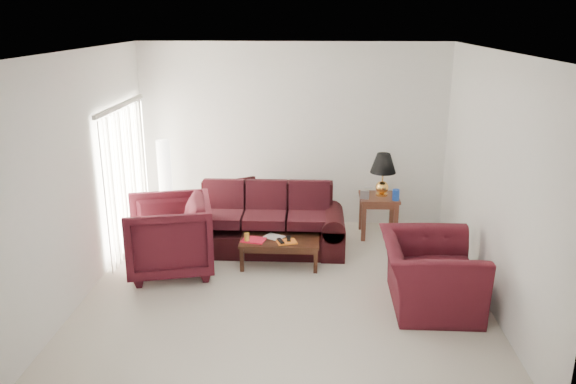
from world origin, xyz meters
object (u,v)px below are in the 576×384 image
(sofa, at_px, (266,219))
(armchair_right, at_px, (429,274))
(coffee_table, at_px, (280,252))
(floor_lamp, at_px, (166,186))
(end_table, at_px, (378,216))
(armchair_left, at_px, (169,236))

(sofa, relative_size, armchair_right, 1.82)
(sofa, distance_m, armchair_right, 2.66)
(sofa, xyz_separation_m, armchair_right, (2.12, -1.61, -0.06))
(sofa, xyz_separation_m, coffee_table, (0.24, -0.55, -0.29))
(sofa, distance_m, floor_lamp, 1.85)
(floor_lamp, relative_size, coffee_table, 1.38)
(sofa, height_order, coffee_table, sofa)
(armchair_right, bearing_deg, end_table, 9.77)
(coffee_table, bearing_deg, armchair_left, -148.60)
(armchair_left, distance_m, coffee_table, 1.55)
(floor_lamp, bearing_deg, armchair_left, -74.34)
(floor_lamp, relative_size, armchair_right, 1.19)
(floor_lamp, relative_size, armchair_left, 1.34)
(armchair_left, relative_size, coffee_table, 1.03)
(armchair_left, bearing_deg, end_table, 102.66)
(floor_lamp, bearing_deg, armchair_right, -31.52)
(end_table, height_order, armchair_left, armchair_left)
(end_table, xyz_separation_m, armchair_left, (-2.99, -1.47, 0.19))
(end_table, height_order, floor_lamp, floor_lamp)
(armchair_left, height_order, coffee_table, armchair_left)
(armchair_right, relative_size, coffee_table, 1.16)
(sofa, relative_size, armchair_left, 2.06)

